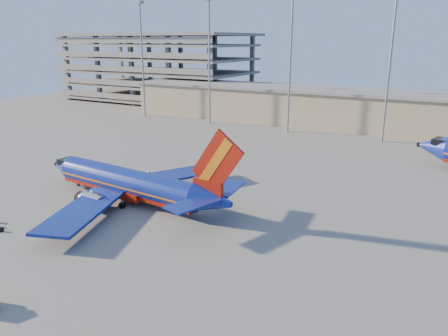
{
  "coord_description": "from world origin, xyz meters",
  "views": [
    {
      "loc": [
        29.61,
        -42.93,
        19.36
      ],
      "look_at": [
        3.7,
        2.53,
        4.0
      ],
      "focal_mm": 35.0,
      "sensor_mm": 36.0,
      "label": 1
    }
  ],
  "objects": [
    {
      "name": "aircraft_main",
      "position": [
        -5.6,
        -4.11,
        2.28
      ],
      "size": [
        31.58,
        30.29,
        10.69
      ],
      "rotation": [
        0.0,
        0.0,
        -0.08
      ],
      "color": "navy",
      "rests_on": "ground"
    },
    {
      "name": "light_mast_row",
      "position": [
        5.0,
        46.0,
        17.55
      ],
      "size": [
        101.6,
        1.6,
        28.65
      ],
      "color": "gray",
      "rests_on": "ground"
    },
    {
      "name": "ground",
      "position": [
        0.0,
        0.0,
        0.0
      ],
      "size": [
        220.0,
        220.0,
        0.0
      ],
      "primitive_type": "plane",
      "color": "slate",
      "rests_on": "ground"
    },
    {
      "name": "terminal_building",
      "position": [
        10.0,
        58.0,
        4.32
      ],
      "size": [
        122.0,
        16.0,
        8.5
      ],
      "color": "gray",
      "rests_on": "ground"
    },
    {
      "name": "parking_garage",
      "position": [
        -62.0,
        74.05,
        11.73
      ],
      "size": [
        62.0,
        32.0,
        21.4
      ],
      "color": "slate",
      "rests_on": "ground"
    }
  ]
}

